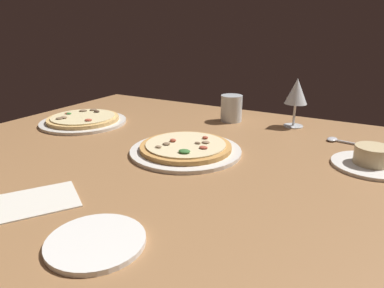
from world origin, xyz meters
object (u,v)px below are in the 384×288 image
spoon (336,140)px  ramekin_on_saucer (372,160)px  pizza_side (83,120)px  wine_glass_far (296,93)px  pizza_main (186,149)px  paper_menu (17,205)px  water_glass (231,109)px  side_plate (96,242)px

spoon → ramekin_on_saucer: bearing=-57.4°
pizza_side → wine_glass_far: size_ratio=1.80×
pizza_main → ramekin_on_saucer: ramekin_on_saucer is taller
wine_glass_far → paper_menu: wine_glass_far is taller
ramekin_on_saucer → paper_menu: 78.75cm
water_glass → pizza_main: bearing=-86.4°
wine_glass_far → side_plate: wine_glass_far is taller
side_plate → paper_menu: 21.80cm
pizza_main → ramekin_on_saucer: (43.84, 13.52, 0.63)cm
ramekin_on_saucer → side_plate: size_ratio=1.17×
pizza_main → spoon: 44.73cm
pizza_main → spoon: pizza_main is taller
ramekin_on_saucer → paper_menu: size_ratio=0.83×
water_glass → paper_menu: water_glass is taller
pizza_side → spoon: pizza_side is taller
water_glass → paper_menu: bearing=-98.3°
pizza_main → side_plate: bearing=-78.8°
pizza_side → wine_glass_far: (64.26, 31.49, 10.15)cm
spoon → pizza_side: bearing=-164.6°
pizza_side → side_plate: pizza_side is taller
side_plate → pizza_side: bearing=137.1°
pizza_main → wine_glass_far: bearing=64.4°
pizza_main → paper_menu: bearing=-108.2°
water_glass → spoon: 36.50cm
wine_glass_far → paper_menu: 86.81cm
pizza_main → paper_menu: 42.74cm
pizza_main → pizza_side: size_ratio=1.02×
side_plate → spoon: 76.13cm
spoon → side_plate: bearing=-109.3°
paper_menu → spoon: size_ratio=2.31×
pizza_side → spoon: bearing=15.4°
pizza_side → paper_menu: bearing=-56.4°
spoon → paper_menu: bearing=-123.8°
paper_menu → water_glass: bearing=114.7°
pizza_main → paper_menu: size_ratio=1.35×
pizza_side → pizza_main: bearing=-9.7°
side_plate → spoon: bearing=70.7°
side_plate → paper_menu: (-21.73, 1.70, -0.30)cm
wine_glass_far → water_glass: wine_glass_far is taller
wine_glass_far → side_plate: size_ratio=1.03×
paper_menu → spoon: bearing=89.2°
ramekin_on_saucer → wine_glass_far: (-25.00, 25.73, 9.53)cm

